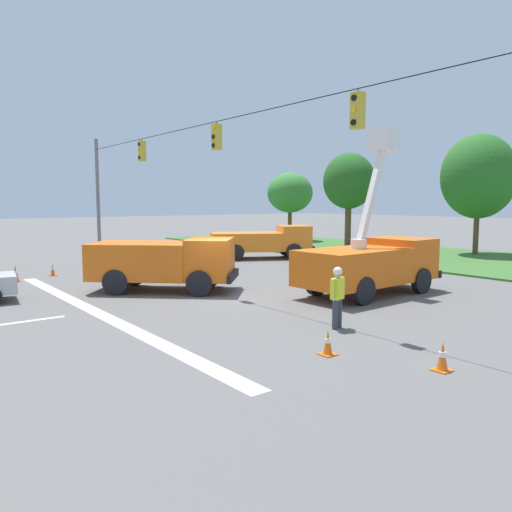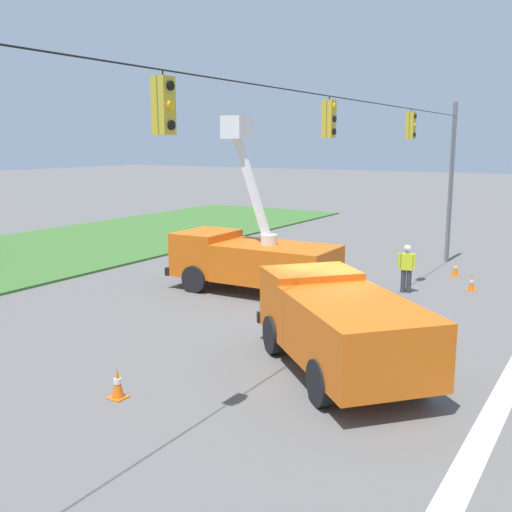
{
  "view_description": "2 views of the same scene",
  "coord_description": "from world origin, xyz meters",
  "views": [
    {
      "loc": [
        15.9,
        -10.51,
        3.59
      ],
      "look_at": [
        1.45,
        0.57,
        1.61
      ],
      "focal_mm": 35.0,
      "sensor_mm": 36.0,
      "label": 1
    },
    {
      "loc": [
        -14.83,
        -6.74,
        5.4
      ],
      "look_at": [
        2.31,
        3.81,
        1.6
      ],
      "focal_mm": 42.0,
      "sensor_mm": 36.0,
      "label": 2
    }
  ],
  "objects": [
    {
      "name": "ground_plane",
      "position": [
        0.0,
        0.0,
        0.0
      ],
      "size": [
        200.0,
        200.0,
        0.0
      ],
      "primitive_type": "plane",
      "color": "#605E5B"
    },
    {
      "name": "grass_verge",
      "position": [
        0.0,
        18.0,
        0.05
      ],
      "size": [
        56.0,
        12.0,
        0.1
      ],
      "primitive_type": "cube",
      "color": "#3D6B2D",
      "rests_on": "ground"
    },
    {
      "name": "lane_markings",
      "position": [
        0.0,
        -6.41,
        0.0
      ],
      "size": [
        17.6,
        15.25,
        0.01
      ],
      "color": "silver",
      "rests_on": "ground"
    },
    {
      "name": "signal_gantry",
      "position": [
        -0.04,
        -0.0,
        4.43
      ],
      "size": [
        26.2,
        0.33,
        7.2
      ],
      "color": "slate",
      "rests_on": "ground"
    },
    {
      "name": "tree_far_west",
      "position": [
        -18.01,
        19.34,
        4.38
      ],
      "size": [
        3.91,
        4.2,
        6.18
      ],
      "color": "brown",
      "rests_on": "ground"
    },
    {
      "name": "tree_west",
      "position": [
        -9.9,
        18.07,
        5.1
      ],
      "size": [
        4.1,
        3.59,
        7.24
      ],
      "color": "brown",
      "rests_on": "ground"
    },
    {
      "name": "tree_centre",
      "position": [
        -1.52,
        21.36,
        5.24
      ],
      "size": [
        4.69,
        5.15,
        8.03
      ],
      "color": "brown",
      "rests_on": "ground"
    },
    {
      "name": "utility_truck_bucket_lift",
      "position": [
        3.4,
        4.69,
        1.32
      ],
      "size": [
        2.67,
        6.28,
        6.36
      ],
      "color": "orange",
      "rests_on": "ground"
    },
    {
      "name": "utility_truck_support_near",
      "position": [
        -8.89,
        9.14,
        1.11
      ],
      "size": [
        5.02,
        6.7,
        2.07
      ],
      "color": "orange",
      "rests_on": "ground"
    },
    {
      "name": "utility_truck_support_far",
      "position": [
        -2.21,
        -1.29,
        1.21
      ],
      "size": [
        5.69,
        5.89,
        2.13
      ],
      "color": "orange",
      "rests_on": "ground"
    },
    {
      "name": "road_worker",
      "position": [
        6.28,
        -0.23,
        1.0
      ],
      "size": [
        0.33,
        0.63,
        1.77
      ],
      "color": "#383842",
      "rests_on": "ground"
    },
    {
      "name": "traffic_cone_foreground_left",
      "position": [
        -9.22,
        -3.74,
        0.27
      ],
      "size": [
        0.36,
        0.36,
        0.58
      ],
      "color": "orange",
      "rests_on": "ground"
    },
    {
      "name": "traffic_cone_foreground_right",
      "position": [
        -8.31,
        -5.59,
        0.37
      ],
      "size": [
        0.36,
        0.36,
        0.75
      ],
      "color": "orange",
      "rests_on": "ground"
    },
    {
      "name": "traffic_cone_mid_left",
      "position": [
        7.86,
        -2.22,
        0.29
      ],
      "size": [
        0.36,
        0.36,
        0.6
      ],
      "color": "orange",
      "rests_on": "ground"
    },
    {
      "name": "traffic_cone_mid_right",
      "position": [
        -6.09,
        2.12,
        0.34
      ],
      "size": [
        0.36,
        0.36,
        0.69
      ],
      "color": "orange",
      "rests_on": "ground"
    },
    {
      "name": "traffic_cone_near_bucket",
      "position": [
        10.14,
        -1.09,
        0.31
      ],
      "size": [
        0.36,
        0.36,
        0.64
      ],
      "color": "orange",
      "rests_on": "ground"
    }
  ]
}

